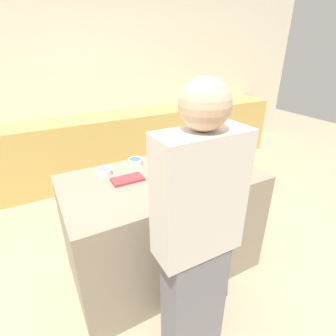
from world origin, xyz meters
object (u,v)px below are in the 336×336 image
Objects in this scene: decorative_tree at (194,147)px; candy_bowl_center_rear at (135,162)px; gingerbread_house at (186,166)px; candy_bowl_beside_tree at (104,171)px; person at (196,240)px; cookbook at (128,179)px; candy_bowl_near_tray_right at (210,152)px; baking_tray at (185,182)px; candy_bowl_far_right at (173,165)px.

candy_bowl_center_rear is at bearing 153.27° from decorative_tree.
decorative_tree is (0.24, 0.25, 0.02)m from gingerbread_house.
candy_bowl_center_rear is (-0.20, 0.47, -0.10)m from gingerbread_house.
gingerbread_house reaches higher than candy_bowl_beside_tree.
gingerbread_house is at bearing -40.93° from candy_bowl_beside_tree.
gingerbread_house is at bearing 63.72° from person.
cookbook is at bearing 146.46° from gingerbread_house.
cookbook is (-0.86, -0.12, -0.02)m from candy_bowl_near_tray_right.
gingerbread_house reaches higher than candy_bowl_center_rear.
cookbook is (0.13, -0.18, -0.02)m from candy_bowl_beside_tree.
gingerbread_house reaches higher than candy_bowl_near_tray_right.
gingerbread_house is 0.65m from candy_bowl_beside_tree.
candy_bowl_near_tray_right is at bearing 36.20° from baking_tray.
candy_bowl_near_tray_right is 0.45m from candy_bowl_far_right.
person is (-0.51, -0.79, -0.17)m from decorative_tree.
gingerbread_house is 0.62m from person.
gingerbread_house is at bearing -133.89° from decorative_tree.
candy_bowl_far_right is at bearing -37.12° from candy_bowl_center_rear.
candy_bowl_far_right is at bearing 68.74° from person.
decorative_tree is 2.62× the size of candy_bowl_beside_tree.
candy_bowl_far_right is 0.41m from cookbook.
candy_bowl_beside_tree is 0.98× the size of candy_bowl_center_rear.
person reaches higher than candy_bowl_near_tray_right.
candy_bowl_beside_tree is at bearing 166.74° from decorative_tree.
candy_bowl_center_rear is at bearing 113.00° from baking_tray.
baking_tray is 0.62m from candy_bowl_near_tray_right.
candy_bowl_beside_tree is at bearing 165.35° from candy_bowl_far_right.
baking_tray is at bearing -152.34° from gingerbread_house.
decorative_tree is 3.03× the size of candy_bowl_far_right.
cookbook is at bearing -55.41° from candy_bowl_beside_tree.
person reaches higher than candy_bowl_center_rear.
gingerbread_house reaches higher than baking_tray.
candy_bowl_near_tray_right is (0.98, -0.06, -0.00)m from candy_bowl_beside_tree.
decorative_tree reaches higher than candy_bowl_center_rear.
candy_bowl_center_rear is (-0.20, 0.47, 0.03)m from baking_tray.
decorative_tree is at bearing -9.18° from candy_bowl_far_right.
baking_tray is at bearing -33.59° from cookbook.
candy_bowl_center_rear reaches higher than candy_bowl_beside_tree.
candy_bowl_beside_tree is 1.02× the size of candy_bowl_near_tray_right.
candy_bowl_near_tray_right is at bearing 23.86° from decorative_tree.
candy_bowl_near_tray_right is 0.71m from candy_bowl_center_rear.
cookbook is at bearing -178.89° from decorative_tree.
baking_tray is at bearing -143.80° from candy_bowl_near_tray_right.
person is (-0.27, -0.54, -0.02)m from baking_tray.
cookbook is 0.14× the size of person.
candy_bowl_near_tray_right is at bearing 49.80° from person.
decorative_tree reaches higher than cookbook.
candy_bowl_beside_tree is at bearing 102.91° from person.
candy_bowl_far_right is at bearing -169.45° from candy_bowl_near_tray_right.
gingerbread_house is at bearing -100.64° from candy_bowl_far_right.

